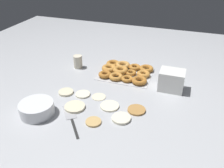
{
  "coord_description": "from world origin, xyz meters",
  "views": [
    {
      "loc": [
        -0.45,
        1.13,
        0.82
      ],
      "look_at": [
        -0.03,
        -0.11,
        0.04
      ],
      "focal_mm": 38.0,
      "sensor_mm": 36.0,
      "label": 1
    }
  ],
  "objects_px": {
    "container_stack": "(172,80)",
    "spatula": "(71,115)",
    "pancake_0": "(121,118)",
    "pancake_7": "(83,94)",
    "donut_tray": "(125,71)",
    "batter_bowl": "(37,109)",
    "paper_cup": "(78,62)",
    "pancake_2": "(110,106)",
    "pancake_6": "(99,97)",
    "pancake_1": "(66,92)",
    "pancake_5": "(93,122)",
    "pancake_3": "(75,107)",
    "pancake_4": "(136,110)"
  },
  "relations": [
    {
      "from": "paper_cup",
      "to": "spatula",
      "type": "xyz_separation_m",
      "value": [
        -0.22,
        0.55,
        -0.05
      ]
    },
    {
      "from": "pancake_4",
      "to": "pancake_7",
      "type": "bearing_deg",
      "value": -7.62
    },
    {
      "from": "donut_tray",
      "to": "batter_bowl",
      "type": "height_order",
      "value": "batter_bowl"
    },
    {
      "from": "donut_tray",
      "to": "paper_cup",
      "type": "height_order",
      "value": "paper_cup"
    },
    {
      "from": "pancake_6",
      "to": "pancake_7",
      "type": "relative_size",
      "value": 0.96
    },
    {
      "from": "donut_tray",
      "to": "pancake_6",
      "type": "bearing_deg",
      "value": 79.87
    },
    {
      "from": "pancake_6",
      "to": "batter_bowl",
      "type": "bearing_deg",
      "value": 45.52
    },
    {
      "from": "pancake_6",
      "to": "donut_tray",
      "type": "height_order",
      "value": "donut_tray"
    },
    {
      "from": "pancake_4",
      "to": "pancake_3",
      "type": "bearing_deg",
      "value": 14.71
    },
    {
      "from": "pancake_2",
      "to": "pancake_4",
      "type": "bearing_deg",
      "value": -174.96
    },
    {
      "from": "pancake_6",
      "to": "batter_bowl",
      "type": "xyz_separation_m",
      "value": [
        0.26,
        0.26,
        0.03
      ]
    },
    {
      "from": "pancake_6",
      "to": "pancake_7",
      "type": "xyz_separation_m",
      "value": [
        0.1,
        0.01,
        0.0
      ]
    },
    {
      "from": "pancake_5",
      "to": "container_stack",
      "type": "height_order",
      "value": "container_stack"
    },
    {
      "from": "pancake_1",
      "to": "donut_tray",
      "type": "xyz_separation_m",
      "value": [
        -0.28,
        -0.37,
        0.01
      ]
    },
    {
      "from": "pancake_6",
      "to": "pancake_3",
      "type": "bearing_deg",
      "value": 58.99
    },
    {
      "from": "pancake_3",
      "to": "container_stack",
      "type": "distance_m",
      "value": 0.63
    },
    {
      "from": "pancake_1",
      "to": "pancake_5",
      "type": "height_order",
      "value": "pancake_1"
    },
    {
      "from": "pancake_2",
      "to": "batter_bowl",
      "type": "height_order",
      "value": "batter_bowl"
    },
    {
      "from": "pancake_4",
      "to": "spatula",
      "type": "xyz_separation_m",
      "value": [
        0.33,
        0.16,
        -0.0
      ]
    },
    {
      "from": "donut_tray",
      "to": "pancake_0",
      "type": "bearing_deg",
      "value": 104.54
    },
    {
      "from": "pancake_5",
      "to": "pancake_7",
      "type": "bearing_deg",
      "value": -53.24
    },
    {
      "from": "pancake_6",
      "to": "batter_bowl",
      "type": "distance_m",
      "value": 0.37
    },
    {
      "from": "container_stack",
      "to": "spatula",
      "type": "relative_size",
      "value": 0.61
    },
    {
      "from": "pancake_0",
      "to": "pancake_4",
      "type": "xyz_separation_m",
      "value": [
        -0.06,
        -0.1,
        -0.0
      ]
    },
    {
      "from": "pancake_4",
      "to": "pancake_6",
      "type": "xyz_separation_m",
      "value": [
        0.25,
        -0.06,
        -0.0
      ]
    },
    {
      "from": "pancake_7",
      "to": "container_stack",
      "type": "relative_size",
      "value": 0.59
    },
    {
      "from": "pancake_4",
      "to": "container_stack",
      "type": "relative_size",
      "value": 0.66
    },
    {
      "from": "pancake_5",
      "to": "batter_bowl",
      "type": "distance_m",
      "value": 0.33
    },
    {
      "from": "pancake_7",
      "to": "batter_bowl",
      "type": "xyz_separation_m",
      "value": [
        0.16,
        0.25,
        0.03
      ]
    },
    {
      "from": "donut_tray",
      "to": "pancake_7",
      "type": "bearing_deg",
      "value": 65.22
    },
    {
      "from": "pancake_0",
      "to": "pancake_3",
      "type": "height_order",
      "value": "same"
    },
    {
      "from": "batter_bowl",
      "to": "spatula",
      "type": "xyz_separation_m",
      "value": [
        -0.18,
        -0.05,
        -0.03
      ]
    },
    {
      "from": "pancake_3",
      "to": "batter_bowl",
      "type": "xyz_separation_m",
      "value": [
        0.17,
        0.12,
        0.03
      ]
    },
    {
      "from": "pancake_0",
      "to": "donut_tray",
      "type": "xyz_separation_m",
      "value": [
        0.13,
        -0.51,
        0.01
      ]
    },
    {
      "from": "pancake_4",
      "to": "spatula",
      "type": "bearing_deg",
      "value": 25.75
    },
    {
      "from": "container_stack",
      "to": "pancake_1",
      "type": "bearing_deg",
      "value": 23.28
    },
    {
      "from": "pancake_1",
      "to": "donut_tray",
      "type": "height_order",
      "value": "donut_tray"
    },
    {
      "from": "pancake_4",
      "to": "pancake_5",
      "type": "bearing_deg",
      "value": 42.66
    },
    {
      "from": "pancake_0",
      "to": "pancake_7",
      "type": "bearing_deg",
      "value": -26.65
    },
    {
      "from": "pancake_3",
      "to": "pancake_4",
      "type": "xyz_separation_m",
      "value": [
        -0.34,
        -0.09,
        -0.0
      ]
    },
    {
      "from": "pancake_4",
      "to": "donut_tray",
      "type": "distance_m",
      "value": 0.45
    },
    {
      "from": "batter_bowl",
      "to": "pancake_1",
      "type": "bearing_deg",
      "value": -100.88
    },
    {
      "from": "pancake_6",
      "to": "donut_tray",
      "type": "distance_m",
      "value": 0.35
    },
    {
      "from": "pancake_6",
      "to": "paper_cup",
      "type": "distance_m",
      "value": 0.45
    },
    {
      "from": "paper_cup",
      "to": "pancake_2",
      "type": "bearing_deg",
      "value": 134.72
    },
    {
      "from": "pancake_4",
      "to": "container_stack",
      "type": "bearing_deg",
      "value": -116.84
    },
    {
      "from": "pancake_7",
      "to": "paper_cup",
      "type": "bearing_deg",
      "value": -59.88
    },
    {
      "from": "pancake_1",
      "to": "pancake_4",
      "type": "height_order",
      "value": "pancake_1"
    },
    {
      "from": "pancake_1",
      "to": "pancake_7",
      "type": "bearing_deg",
      "value": -172.5
    },
    {
      "from": "pancake_2",
      "to": "pancake_5",
      "type": "distance_m",
      "value": 0.16
    }
  ]
}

